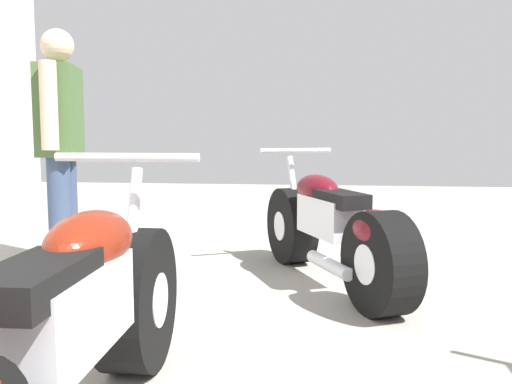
{
  "coord_description": "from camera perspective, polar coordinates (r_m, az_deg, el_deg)",
  "views": [
    {
      "loc": [
        0.51,
        0.33,
        1.04
      ],
      "look_at": [
        0.16,
        3.27,
        0.72
      ],
      "focal_mm": 39.34,
      "sensor_mm": 36.0,
      "label": 1
    }
  ],
  "objects": [
    {
      "name": "mechanic_in_blue",
      "position": [
        4.37,
        -19.25,
        5.38
      ],
      "size": [
        0.35,
        0.72,
        1.77
      ],
      "color": "#384766",
      "rests_on": "ground_plane"
    },
    {
      "name": "motorcycle_maroon_cruiser",
      "position": [
        1.85,
        -19.34,
        -14.55
      ],
      "size": [
        0.6,
        2.04,
        0.95
      ],
      "color": "black",
      "rests_on": "ground_plane"
    },
    {
      "name": "ground_plane",
      "position": [
        3.18,
        -2.91,
        -12.86
      ],
      "size": [
        15.83,
        15.83,
        0.0
      ],
      "primitive_type": "plane",
      "color": "#9E998E"
    },
    {
      "name": "motorcycle_black_naked",
      "position": [
        3.79,
        7.67,
        -3.91
      ],
      "size": [
        1.03,
        1.85,
        0.91
      ],
      "color": "black",
      "rests_on": "ground_plane"
    }
  ]
}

